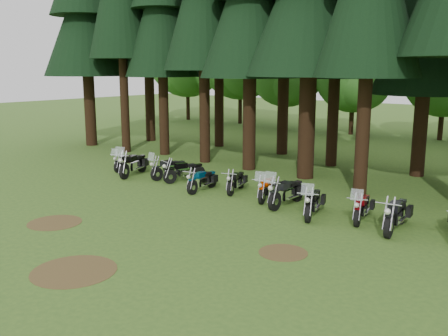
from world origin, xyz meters
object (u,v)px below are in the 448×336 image
at_px(motorcycle_4, 202,181).
at_px(motorcycle_5, 236,182).
at_px(motorcycle_2, 169,169).
at_px(motorcycle_6, 267,189).
at_px(motorcycle_9, 362,208).
at_px(motorcycle_7, 286,193).
at_px(motorcycle_3, 185,172).
at_px(motorcycle_10, 396,216).
at_px(motorcycle_1, 133,165).
at_px(motorcycle_8, 313,203).
at_px(motorcycle_0, 127,162).

xyz_separation_m(motorcycle_4, motorcycle_5, (1.19, 0.78, -0.01)).
xyz_separation_m(motorcycle_2, motorcycle_4, (2.84, -0.85, -0.03)).
bearing_deg(motorcycle_6, motorcycle_5, 154.81).
bearing_deg(motorcycle_9, motorcycle_7, 167.75).
xyz_separation_m(motorcycle_6, motorcycle_7, (1.08, -0.32, 0.06)).
height_order(motorcycle_3, motorcycle_10, motorcycle_10).
bearing_deg(motorcycle_7, motorcycle_5, 168.04).
xyz_separation_m(motorcycle_9, motorcycle_10, (1.27, -0.30, 0.05)).
bearing_deg(motorcycle_7, motorcycle_1, 179.11).
bearing_deg(motorcycle_5, motorcycle_4, -166.58).
height_order(motorcycle_2, motorcycle_5, motorcycle_2).
height_order(motorcycle_3, motorcycle_8, motorcycle_8).
bearing_deg(motorcycle_7, motorcycle_8, -22.25).
bearing_deg(motorcycle_5, motorcycle_3, 159.41).
xyz_separation_m(motorcycle_0, motorcycle_7, (9.81, -0.57, 0.09)).
xyz_separation_m(motorcycle_2, motorcycle_8, (8.28, -1.17, 0.02)).
bearing_deg(motorcycle_3, motorcycle_6, 13.41).
bearing_deg(motorcycle_7, motorcycle_9, -0.43).
bearing_deg(motorcycle_8, motorcycle_7, 140.29).
bearing_deg(motorcycle_6, motorcycle_4, 172.89).
bearing_deg(motorcycle_9, motorcycle_2, 163.75).
distance_m(motorcycle_1, motorcycle_7, 8.64).
height_order(motorcycle_1, motorcycle_10, motorcycle_1).
relative_size(motorcycle_1, motorcycle_5, 1.26).
bearing_deg(motorcycle_10, motorcycle_0, 169.51).
relative_size(motorcycle_1, motorcycle_7, 1.02).
relative_size(motorcycle_5, motorcycle_7, 0.81).
relative_size(motorcycle_5, motorcycle_10, 0.81).
height_order(motorcycle_2, motorcycle_6, motorcycle_2).
distance_m(motorcycle_0, motorcycle_4, 5.86).
relative_size(motorcycle_0, motorcycle_9, 0.94).
bearing_deg(motorcycle_3, motorcycle_0, -163.19).
xyz_separation_m(motorcycle_1, motorcycle_6, (7.56, 0.35, -0.08)).
xyz_separation_m(motorcycle_0, motorcycle_5, (7.00, -0.04, 0.00)).
bearing_deg(motorcycle_4, motorcycle_1, 170.63).
relative_size(motorcycle_0, motorcycle_6, 0.95).
xyz_separation_m(motorcycle_8, motorcycle_10, (2.83, 0.29, 0.02)).
bearing_deg(motorcycle_5, motorcycle_6, -27.06).
xyz_separation_m(motorcycle_3, motorcycle_9, (8.80, -0.55, -0.00)).
bearing_deg(motorcycle_6, motorcycle_8, -37.01).
xyz_separation_m(motorcycle_1, motorcycle_5, (5.83, 0.57, -0.11)).
relative_size(motorcycle_2, motorcycle_7, 0.91).
distance_m(motorcycle_1, motorcycle_4, 4.64).
height_order(motorcycle_5, motorcycle_7, motorcycle_7).
height_order(motorcycle_4, motorcycle_5, motorcycle_4).
height_order(motorcycle_5, motorcycle_6, motorcycle_6).
relative_size(motorcycle_5, motorcycle_8, 0.88).
distance_m(motorcycle_6, motorcycle_8, 2.66).
height_order(motorcycle_1, motorcycle_4, motorcycle_1).
xyz_separation_m(motorcycle_3, motorcycle_10, (10.08, -0.85, 0.05)).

